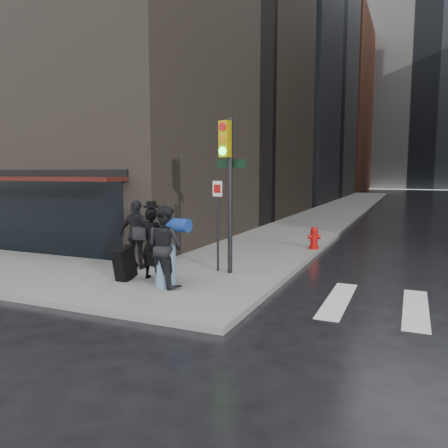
{
  "coord_description": "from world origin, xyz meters",
  "views": [
    {
      "loc": [
        4.92,
        -8.75,
        2.85
      ],
      "look_at": [
        -0.25,
        3.22,
        1.3
      ],
      "focal_mm": 35.0,
      "sensor_mm": 36.0,
      "label": 1
    }
  ],
  "objects_px": {
    "man_jeans": "(165,246)",
    "man_greycoat": "(137,235)",
    "man_overcoat": "(146,246)",
    "traffic_light": "(227,174)",
    "fire_hydrant": "(314,239)"
  },
  "relations": [
    {
      "from": "man_overcoat",
      "to": "man_greycoat",
      "type": "bearing_deg",
      "value": -46.03
    },
    {
      "from": "man_overcoat",
      "to": "man_jeans",
      "type": "distance_m",
      "value": 0.93
    },
    {
      "from": "man_jeans",
      "to": "man_greycoat",
      "type": "relative_size",
      "value": 1.0
    },
    {
      "from": "man_greycoat",
      "to": "fire_hydrant",
      "type": "bearing_deg",
      "value": -129.73
    },
    {
      "from": "man_overcoat",
      "to": "fire_hydrant",
      "type": "relative_size",
      "value": 2.56
    },
    {
      "from": "man_overcoat",
      "to": "traffic_light",
      "type": "height_order",
      "value": "traffic_light"
    },
    {
      "from": "traffic_light",
      "to": "fire_hydrant",
      "type": "distance_m",
      "value": 5.41
    },
    {
      "from": "traffic_light",
      "to": "man_overcoat",
      "type": "bearing_deg",
      "value": -126.25
    },
    {
      "from": "man_jeans",
      "to": "fire_hydrant",
      "type": "height_order",
      "value": "man_jeans"
    },
    {
      "from": "man_overcoat",
      "to": "traffic_light",
      "type": "relative_size",
      "value": 0.49
    },
    {
      "from": "man_jeans",
      "to": "fire_hydrant",
      "type": "bearing_deg",
      "value": -91.8
    },
    {
      "from": "man_overcoat",
      "to": "traffic_light",
      "type": "bearing_deg",
      "value": -140.71
    },
    {
      "from": "man_greycoat",
      "to": "traffic_light",
      "type": "distance_m",
      "value": 3.08
    },
    {
      "from": "man_overcoat",
      "to": "man_jeans",
      "type": "xyz_separation_m",
      "value": [
        0.82,
        -0.44,
        0.13
      ]
    },
    {
      "from": "man_jeans",
      "to": "man_greycoat",
      "type": "xyz_separation_m",
      "value": [
        -1.73,
        1.36,
        -0.01
      ]
    }
  ]
}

